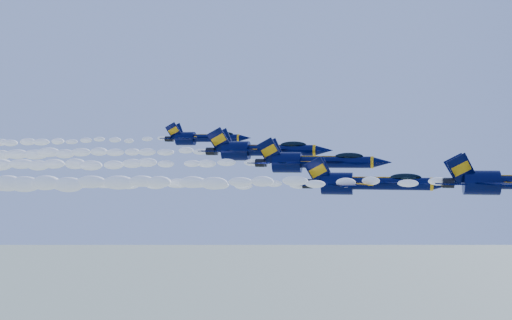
% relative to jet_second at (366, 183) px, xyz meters
% --- Properties ---
extents(smoke_trail_jet_lead, '(59.25, 2.06, 1.85)m').
position_rel_jet_second_xyz_m(smoke_trail_jet_lead, '(-21.81, -4.10, -0.03)').
color(smoke_trail_jet_lead, white).
extents(jet_second, '(16.50, 13.54, 6.13)m').
position_rel_jet_second_xyz_m(jet_second, '(0.00, 0.00, 0.00)').
color(jet_second, black).
extents(smoke_trail_jet_second, '(59.25, 2.10, 1.89)m').
position_rel_jet_second_xyz_m(smoke_trail_jet_second, '(-36.68, -0.00, -0.46)').
color(smoke_trail_jet_second, white).
extents(jet_third, '(17.92, 14.70, 6.66)m').
position_rel_jet_second_xyz_m(jet_third, '(-7.20, 10.25, 2.30)').
color(jet_third, black).
extents(smoke_trail_jet_third, '(59.25, 2.28, 2.06)m').
position_rel_jet_second_xyz_m(smoke_trail_jet_third, '(-44.48, 10.25, 1.83)').
color(smoke_trail_jet_third, white).
extents(jet_fourth, '(19.29, 15.82, 7.17)m').
position_rel_jet_second_xyz_m(jet_fourth, '(-16.35, 19.08, 3.99)').
color(jet_fourth, black).
extents(smoke_trail_jet_fourth, '(59.25, 2.46, 2.21)m').
position_rel_jet_second_xyz_m(smoke_trail_jet_fourth, '(-54.22, 19.08, 3.50)').
color(smoke_trail_jet_fourth, white).
extents(jet_fifth, '(15.12, 12.40, 5.62)m').
position_rel_jet_second_xyz_m(jet_fifth, '(-28.52, 28.01, 6.21)').
color(jet_fifth, black).
extents(smoke_trail_jet_fifth, '(59.25, 1.93, 1.73)m').
position_rel_jet_second_xyz_m(smoke_trail_jet_fifth, '(-64.60, 28.01, 5.76)').
color(smoke_trail_jet_fifth, white).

